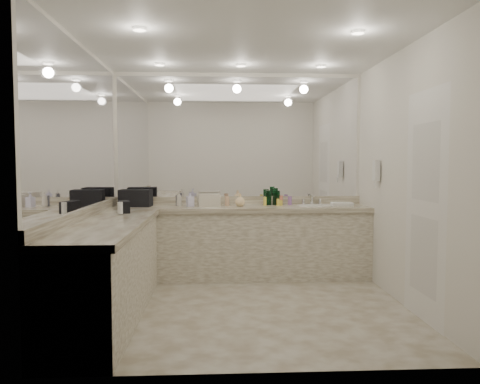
{
  "coord_description": "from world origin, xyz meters",
  "views": [
    {
      "loc": [
        -0.3,
        -4.62,
        1.45
      ],
      "look_at": [
        -0.04,
        0.4,
        1.13
      ],
      "focal_mm": 35.0,
      "sensor_mm": 36.0,
      "label": 1
    }
  ],
  "objects": [
    {
      "name": "floor",
      "position": [
        0.0,
        0.0,
        0.0
      ],
      "size": [
        3.2,
        3.2,
        0.0
      ],
      "primitive_type": "plane",
      "color": "beige",
      "rests_on": "ground"
    },
    {
      "name": "vanity_back_base",
      "position": [
        0.0,
        1.2,
        0.42
      ],
      "size": [
        3.2,
        0.6,
        0.84
      ],
      "primitive_type": "cube",
      "color": "silver",
      "rests_on": "floor"
    },
    {
      "name": "amenity_bottle_6",
      "position": [
        0.32,
        1.25,
        0.95
      ],
      "size": [
        0.04,
        0.04,
        0.11
      ],
      "primitive_type": "cylinder",
      "color": "#F2D84C",
      "rests_on": "vanity_back_top"
    },
    {
      "name": "amenity_bottle_5",
      "position": [
        -0.78,
        1.29,
        0.97
      ],
      "size": [
        0.05,
        0.05,
        0.13
      ],
      "primitive_type": "cylinder",
      "color": "#3F3F4C",
      "rests_on": "vanity_back_top"
    },
    {
      "name": "vanity_left_top",
      "position": [
        -1.29,
        -0.3,
        0.87
      ],
      "size": [
        0.64,
        2.42,
        0.06
      ],
      "primitive_type": "cube",
      "color": "beige",
      "rests_on": "vanity_left_base"
    },
    {
      "name": "backsplash_left",
      "position": [
        -1.58,
        0.0,
        0.95
      ],
      "size": [
        0.04,
        3.0,
        0.1
      ],
      "primitive_type": "cube",
      "color": "beige",
      "rests_on": "vanity_left_top"
    },
    {
      "name": "soap_bottle_c",
      "position": [
        0.0,
        1.18,
        0.98
      ],
      "size": [
        0.15,
        0.15,
        0.16
      ],
      "primitive_type": "imported",
      "rotation": [
        0.0,
        0.0,
        0.23
      ],
      "color": "#FCD89B",
      "rests_on": "vanity_back_top"
    },
    {
      "name": "mirror_back",
      "position": [
        0.0,
        1.49,
        1.77
      ],
      "size": [
        3.12,
        0.01,
        1.55
      ],
      "primitive_type": "cube",
      "color": "white",
      "rests_on": "wall_back"
    },
    {
      "name": "vanity_left_base",
      "position": [
        -1.3,
        -0.3,
        0.42
      ],
      "size": [
        0.6,
        2.4,
        0.84
      ],
      "primitive_type": "cube",
      "color": "silver",
      "rests_on": "floor"
    },
    {
      "name": "ceiling",
      "position": [
        0.0,
        0.0,
        2.6
      ],
      "size": [
        3.2,
        3.2,
        0.0
      ],
      "primitive_type": "plane",
      "color": "white",
      "rests_on": "floor"
    },
    {
      "name": "black_bag_spill",
      "position": [
        -1.3,
        0.51,
        0.97
      ],
      "size": [
        0.17,
        0.27,
        0.13
      ],
      "primitive_type": "cube",
      "rotation": [
        0.0,
        0.0,
        0.26
      ],
      "color": "black",
      "rests_on": "vanity_left_top"
    },
    {
      "name": "wall_phone",
      "position": [
        1.56,
        0.7,
        1.35
      ],
      "size": [
        0.06,
        0.1,
        0.24
      ],
      "primitive_type": "cube",
      "color": "white",
      "rests_on": "wall_right"
    },
    {
      "name": "amenity_bottle_1",
      "position": [
        0.48,
        1.21,
        0.94
      ],
      "size": [
        0.04,
        0.04,
        0.09
      ],
      "primitive_type": "cylinder",
      "color": "#F2D84C",
      "rests_on": "vanity_back_top"
    },
    {
      "name": "wall_right",
      "position": [
        1.6,
        0.0,
        1.3
      ],
      "size": [
        0.02,
        3.0,
        2.6
      ],
      "primitive_type": "cube",
      "color": "silver",
      "rests_on": "floor"
    },
    {
      "name": "wall_left",
      "position": [
        -1.6,
        0.0,
        1.3
      ],
      "size": [
        0.02,
        3.0,
        2.6
      ],
      "primitive_type": "cube",
      "color": "silver",
      "rests_on": "floor"
    },
    {
      "name": "cream_cosmetic_case",
      "position": [
        -0.39,
        1.22,
        0.98
      ],
      "size": [
        0.3,
        0.21,
        0.16
      ],
      "primitive_type": "cube",
      "rotation": [
        0.0,
        0.0,
        0.19
      ],
      "color": "beige",
      "rests_on": "vanity_back_top"
    },
    {
      "name": "amenity_bottle_0",
      "position": [
        0.53,
        1.28,
        0.96
      ],
      "size": [
        0.04,
        0.04,
        0.13
      ],
      "primitive_type": "cylinder",
      "color": "#E57F66",
      "rests_on": "vanity_back_top"
    },
    {
      "name": "green_bottle_2",
      "position": [
        0.48,
        1.31,
        0.99
      ],
      "size": [
        0.07,
        0.07,
        0.19
      ],
      "primitive_type": "cylinder",
      "color": "#0C4820",
      "rests_on": "vanity_back_top"
    },
    {
      "name": "hand_towel",
      "position": [
        1.28,
        1.16,
        0.92
      ],
      "size": [
        0.27,
        0.19,
        0.04
      ],
      "primitive_type": "cube",
      "rotation": [
        0.0,
        0.0,
        -0.05
      ],
      "color": "white",
      "rests_on": "vanity_back_top"
    },
    {
      "name": "wall_back",
      "position": [
        0.0,
        1.5,
        1.3
      ],
      "size": [
        3.2,
        0.02,
        2.6
      ],
      "primitive_type": "cube",
      "color": "silver",
      "rests_on": "floor"
    },
    {
      "name": "mirror_left",
      "position": [
        -1.59,
        0.0,
        1.77
      ],
      "size": [
        0.01,
        2.92,
        1.55
      ],
      "primitive_type": "cube",
      "color": "white",
      "rests_on": "wall_left"
    },
    {
      "name": "backsplash_back",
      "position": [
        0.0,
        1.48,
        0.95
      ],
      "size": [
        3.2,
        0.04,
        0.1
      ],
      "primitive_type": "cube",
      "color": "beige",
      "rests_on": "vanity_back_top"
    },
    {
      "name": "amenity_bottle_2",
      "position": [
        0.51,
        1.25,
        0.93
      ],
      "size": [
        0.06,
        0.06,
        0.07
      ],
      "primitive_type": "cylinder",
      "color": "#F2D84C",
      "rests_on": "vanity_back_top"
    },
    {
      "name": "lotion_left",
      "position": [
        -1.3,
        0.3,
        0.96
      ],
      "size": [
        0.05,
        0.05,
        0.13
      ],
      "primitive_type": "cylinder",
      "color": "white",
      "rests_on": "vanity_left_top"
    },
    {
      "name": "vanity_back_top",
      "position": [
        0.0,
        1.19,
        0.87
      ],
      "size": [
        3.2,
        0.64,
        0.06
      ],
      "primitive_type": "cube",
      "color": "beige",
      "rests_on": "vanity_back_base"
    },
    {
      "name": "green_bottle_0",
      "position": [
        0.46,
        1.32,
        1.01
      ],
      "size": [
        0.07,
        0.07,
        0.22
      ],
      "primitive_type": "cylinder",
      "color": "#0C4820",
      "rests_on": "vanity_back_top"
    },
    {
      "name": "soap_bottle_b",
      "position": [
        -0.62,
        1.17,
        0.99
      ],
      "size": [
        0.11,
        0.11,
        0.19
      ],
      "primitive_type": "imported",
      "rotation": [
        0.0,
        0.0,
        0.38
      ],
      "color": "silver",
      "rests_on": "vanity_back_top"
    },
    {
      "name": "green_bottle_1",
      "position": [
        0.37,
        1.35,
        0.99
      ],
      "size": [
        0.07,
        0.07,
        0.19
      ],
      "primitive_type": "cylinder",
      "color": "#0C4820",
      "rests_on": "vanity_back_top"
    },
    {
      "name": "amenity_bottle_4",
      "position": [
        0.65,
        1.33,
        0.96
      ],
      "size": [
        0.05,
        0.05,
        0.11
      ],
      "primitive_type": "cylinder",
      "color": "#9966B2",
      "rests_on": "vanity_back_top"
    },
    {
      "name": "door",
      "position": [
        1.59,
        -0.5,
        1.05
      ],
      "size": [
        0.02,
        0.82,
        2.1
      ],
      "primitive_type": "cube",
      "color": "white",
      "rests_on": "wall_right"
    },
    {
      "name": "soap_bottle_a",
      "position": [
        -0.76,
        1.25,
        0.99
      ],
      "size": [
        0.09,
        0.09,
        0.18
      ],
      "primitive_type": "imported",
      "rotation": [
        0.0,
        0.0,
        -0.3
      ],
      "color": "beige",
      "rests_on": "vanity_back_top"
    },
    {
      "name": "amenity_bottle_3",
      "position": [
        -0.16,
        1.23,
        0.96
      ],
      "size": [
        0.06,
        0.06,
        0.12
      ],
      "primitive_type": "cylinder",
      "color": "#E0B28C",
      "rests_on": "vanity_back_top"
    },
    {
      "name": "sink",
      "position": [
        0.95,
        1.2,
        0.9
      ],
      "size": [
        0.44,
        0.44,
        0.03
      ],
      "primitive_type": "cylinder",
      "color": "white",
      "rests_on": "vanity_back_top"
    },
    {
      "name": "amenity_bottle_7",
      "position": [
        0.47,
        1.32,
        0.97
      ],
      "size": [
        0.06,
        0.06,
        0.14
      ],
      "primitive_type": "cylinder",
      "color": "#E57F66",
      "rests_on": "vanity_back_top"
    },
    {
      "name": "faucet",
      "position": [
        0.95,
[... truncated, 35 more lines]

